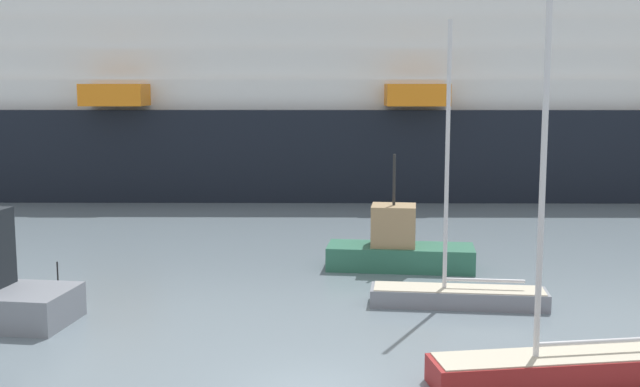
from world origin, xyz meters
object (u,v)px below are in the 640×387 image
sailboat_1 (458,292)px  channel_buoy_0 (58,289)px  sailboat_0 (554,362)px  fishing_boat_0 (398,248)px  cruise_ship (272,95)px

sailboat_1 → channel_buoy_0: (-15.04, 1.08, -0.22)m
sailboat_0 → fishing_boat_0: 13.59m
sailboat_0 → fishing_boat_0: bearing=-86.2°
sailboat_1 → sailboat_0: bearing=106.3°
fishing_boat_0 → sailboat_0: bearing=109.2°
channel_buoy_0 → cruise_ship: cruise_ship is taller
sailboat_0 → sailboat_1: bearing=-88.7°
sailboat_1 → fishing_boat_0: size_ratio=1.56×
cruise_ship → sailboat_1: bearing=-74.6°
sailboat_1 → cruise_ship: (-9.27, 32.90, 6.70)m
fishing_boat_0 → cruise_ship: (-7.58, 27.10, 6.30)m
sailboat_1 → fishing_boat_0: (-1.69, 5.80, 0.41)m
sailboat_0 → sailboat_1: sailboat_0 is taller
sailboat_0 → channel_buoy_0: 18.51m
sailboat_0 → cruise_ship: bearing=-84.5°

